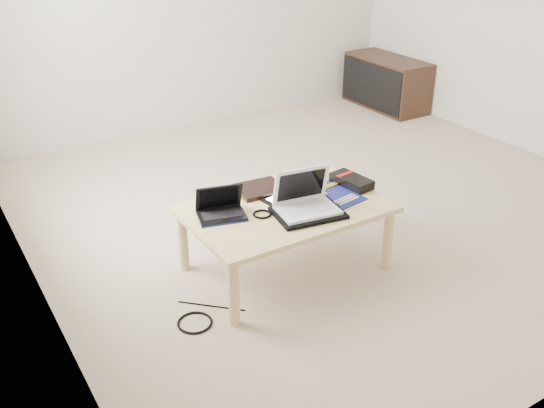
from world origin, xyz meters
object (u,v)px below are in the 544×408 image
coffee_table (286,214)px  netbook (221,209)px  white_laptop (305,201)px  gpu_box (351,181)px  media_cabinet (386,83)px

coffee_table → netbook: bearing=164.6°
coffee_table → white_laptop: bearing=-64.3°
coffee_table → gpu_box: size_ratio=4.08×
media_cabinet → netbook: (-2.87, -1.90, 0.19)m
coffee_table → media_cabinet: size_ratio=1.22×
coffee_table → white_laptop: (0.05, -0.11, 0.12)m
netbook → gpu_box: bearing=-4.8°
netbook → white_laptop: size_ratio=0.84×
media_cabinet → white_laptop: (-2.46, -2.11, 0.22)m
gpu_box → white_laptop: bearing=-162.4°
media_cabinet → white_laptop: size_ratio=2.60×
netbook → gpu_box: size_ratio=1.08×
media_cabinet → gpu_box: (-2.03, -1.97, 0.18)m
media_cabinet → white_laptop: bearing=-139.4°
netbook → coffee_table: bearing=-15.4°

